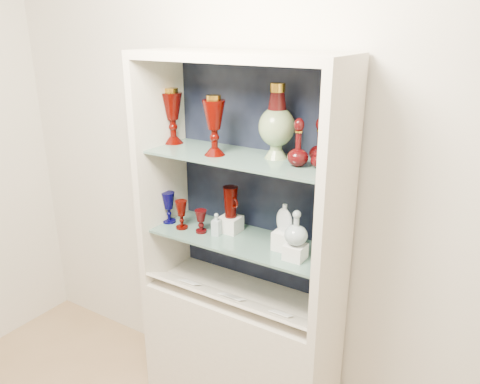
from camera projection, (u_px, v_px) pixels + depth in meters
The scene contains 31 objects.
wall_back at pixel (263, 161), 2.35m from camera, with size 3.50×0.02×2.80m, color silver.
cabinet_base at pixel (240, 353), 2.52m from camera, with size 1.00×0.40×0.75m, color beige.
cabinet_back_panel at pixel (260, 177), 2.36m from camera, with size 0.98×0.02×1.15m, color black.
cabinet_side_left at pixel (162, 171), 2.44m from camera, with size 0.04×0.40×1.15m, color beige.
cabinet_side_right at pixel (337, 206), 1.96m from camera, with size 0.04×0.40×1.15m, color beige.
cabinet_top_cap at pixel (240, 56), 2.01m from camera, with size 1.00×0.40×0.04m, color beige.
shelf_lower at pixel (242, 240), 2.31m from camera, with size 0.92×0.34×0.01m, color slate.
shelf_upper at pixel (242, 158), 2.17m from camera, with size 0.92×0.34×0.01m, color slate.
label_ledge at pixel (228, 298), 2.30m from camera, with size 0.92×0.18×0.01m, color beige.
label_card_0 at pixel (190, 282), 2.41m from camera, with size 0.10×0.07×0.00m, color white.
label_card_1 at pixel (234, 297), 2.27m from camera, with size 0.10×0.07×0.00m, color white.
label_card_2 at pixel (281, 313), 2.15m from camera, with size 0.10×0.07×0.00m, color white.
label_card_3 at pixel (230, 296), 2.29m from camera, with size 0.10×0.07×0.00m, color white.
pedestal_lamp_left at pixel (173, 116), 2.37m from camera, with size 0.11×0.11×0.28m, color #400501, non-canonical shape.
pedestal_lamp_right at pixel (214, 126), 2.15m from camera, with size 0.11×0.11×0.28m, color #400501, non-canonical shape.
enamel_urn at pixel (277, 121), 2.09m from camera, with size 0.16×0.16×0.34m, color #104624, non-canonical shape.
ruby_decanter_a at pixel (299, 140), 1.98m from camera, with size 0.09×0.09×0.23m, color #3E0708, non-canonical shape.
ruby_decanter_b at pixel (320, 139), 2.04m from camera, with size 0.09×0.09×0.21m, color #3E0708, non-canonical shape.
lidded_bowl at pixel (321, 157), 1.97m from camera, with size 0.09×0.09×0.10m, color #3E0708, non-canonical shape.
cobalt_goblet at pixel (169, 207), 2.48m from camera, with size 0.07×0.07×0.17m, color #05023D, non-canonical shape.
ruby_goblet_tall at pixel (181, 215), 2.40m from camera, with size 0.06×0.06×0.15m, color #400501, non-canonical shape.
ruby_goblet_small at pixel (201, 221), 2.36m from camera, with size 0.06×0.06×0.12m, color #3E0708, non-canonical shape.
riser_ruby_pitcher at pixel (231, 224), 2.38m from camera, with size 0.10×0.10×0.08m, color silver.
ruby_pitcher at pixel (231, 202), 2.34m from camera, with size 0.12×0.08×0.16m, color #400501, non-canonical shape.
clear_square_bottle at pixel (216, 224), 2.33m from camera, with size 0.04×0.04×0.12m, color #90A3A8, non-canonical shape.
riser_flat_flask at pixel (284, 240), 2.19m from camera, with size 0.09×0.09×0.09m, color silver.
flat_flask at pixel (285, 218), 2.15m from camera, with size 0.10×0.04×0.14m, color silver, non-canonical shape.
riser_clear_round_decanter at pixel (295, 252), 2.10m from camera, with size 0.09×0.09×0.07m, color silver.
clear_round_decanter at pixel (296, 229), 2.06m from camera, with size 0.10×0.10×0.16m, color #90A3A8, non-canonical shape.
riser_cameo_medallion at pixel (325, 240), 2.17m from camera, with size 0.08×0.08×0.10m, color silver.
cameo_medallion at pixel (327, 219), 2.14m from camera, with size 0.10×0.04×0.12m, color black, non-canonical shape.
Camera 1 is at (1.10, -0.24, 2.04)m, focal length 35.00 mm.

